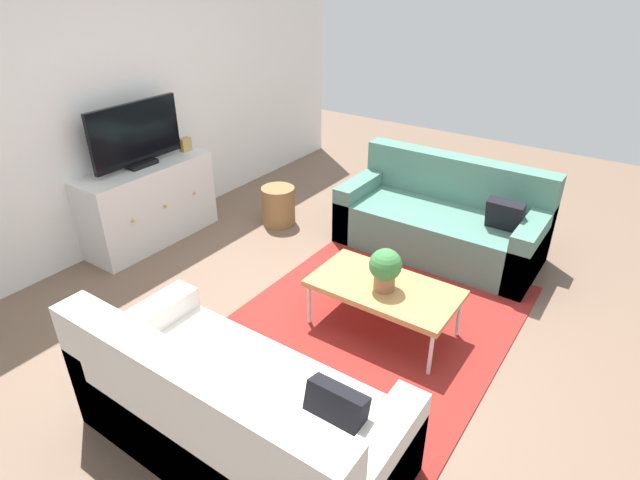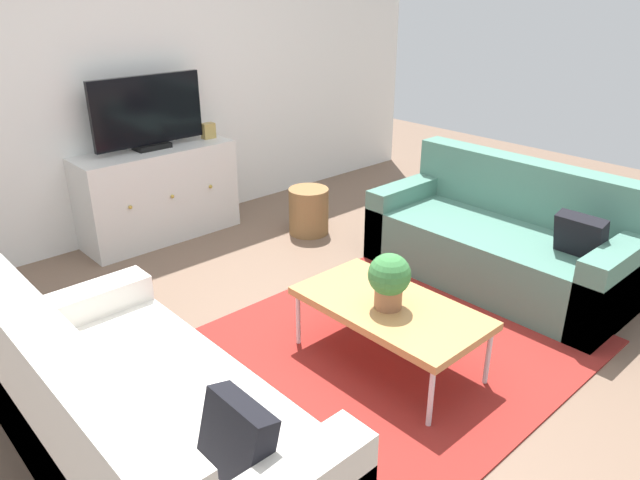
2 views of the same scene
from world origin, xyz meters
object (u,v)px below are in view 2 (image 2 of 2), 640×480
potted_plant (389,279)px  tv_console (159,194)px  wicker_basket (309,211)px  couch_left_side (133,433)px  mantel_clock (208,131)px  coffee_table (390,309)px  couch_right_side (505,243)px  flat_screen_tv (148,113)px

potted_plant → tv_console: bearing=89.8°
wicker_basket → couch_left_side: bearing=-146.4°
couch_left_side → tv_console: couch_left_side is taller
couch_left_side → mantel_clock: size_ratio=13.93×
coffee_table → tv_console: 2.51m
coffee_table → couch_right_side: bearing=5.5°
tv_console → mantel_clock: size_ratio=9.90×
tv_console → couch_left_side: bearing=-121.0°
couch_right_side → flat_screen_tv: flat_screen_tv is taller
potted_plant → flat_screen_tv: (0.01, 2.55, 0.49)m
tv_console → wicker_basket: size_ratio=3.24×
couch_left_side → flat_screen_tv: bearing=59.2°
couch_left_side → mantel_clock: bearing=50.6°
couch_left_side → coffee_table: 1.46m
couch_left_side → tv_console: size_ratio=1.41×
mantel_clock → flat_screen_tv: bearing=177.8°
tv_console → mantel_clock: 0.69m
coffee_table → mantel_clock: (0.50, 2.51, 0.47)m
couch_right_side → wicker_basket: (-0.48, 1.59, -0.08)m
couch_left_side → wicker_basket: (2.39, 1.59, -0.08)m
couch_left_side → potted_plant: 1.45m
mantel_clock → potted_plant: bearing=-101.9°
couch_right_side → wicker_basket: bearing=106.8°
tv_console → flat_screen_tv: size_ratio=1.39×
couch_right_side → wicker_basket: size_ratio=4.55×
coffee_table → wicker_basket: size_ratio=2.65×
mantel_clock → wicker_basket: bearing=-60.5°
couch_right_side → coffee_table: 1.43m
coffee_table → tv_console: (-0.03, 2.51, 0.02)m
potted_plant → wicker_basket: 2.03m
potted_plant → mantel_clock: 2.59m
couch_left_side → wicker_basket: couch_left_side is taller
potted_plant → couch_left_side: bearing=173.9°
coffee_table → flat_screen_tv: flat_screen_tv is taller
potted_plant → tv_console: tv_console is taller
coffee_table → potted_plant: potted_plant is taller
couch_right_side → mantel_clock: size_ratio=13.93×
wicker_basket → coffee_table: bearing=-118.6°
couch_right_side → wicker_basket: couch_right_side is taller
couch_right_side → potted_plant: bearing=-174.1°
flat_screen_tv → couch_left_side: bearing=-120.8°
couch_right_side → tv_console: couch_right_side is taller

